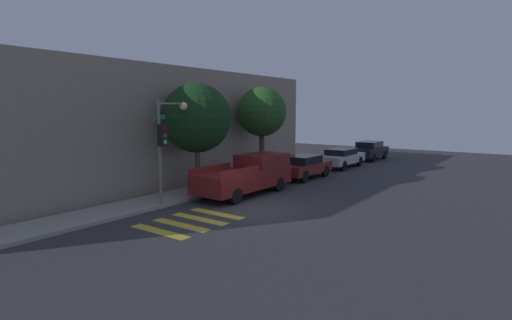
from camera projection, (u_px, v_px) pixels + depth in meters
name	position (u px, v px, depth m)	size (l,w,h in m)	color
ground_plane	(255.00, 209.00, 16.52)	(60.00, 60.00, 0.00)	#333335
sidewalk	(183.00, 195.00, 18.99)	(26.00, 2.10, 0.14)	gray
building_row	(123.00, 128.00, 21.21)	(26.00, 6.00, 6.32)	gray
crosswalk	(190.00, 222.00, 14.66)	(3.36, 2.60, 0.00)	gold
traffic_light_pole	(167.00, 133.00, 16.78)	(1.95, 0.56, 4.50)	slate
pickup_truck	(248.00, 175.00, 19.49)	(5.59, 2.02, 1.86)	maroon
sedan_near_corner	(303.00, 166.00, 23.92)	(4.22, 1.83, 1.39)	maroon
sedan_middle	(342.00, 157.00, 28.38)	(4.59, 1.75, 1.36)	#B7BABF
sedan_far_end	(370.00, 150.00, 32.84)	(4.39, 1.78, 1.52)	black
tree_near_corner	(197.00, 118.00, 19.15)	(3.35, 3.35, 5.38)	brown
tree_midblock	(262.00, 112.00, 23.48)	(2.90, 2.90, 5.44)	#4C3823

